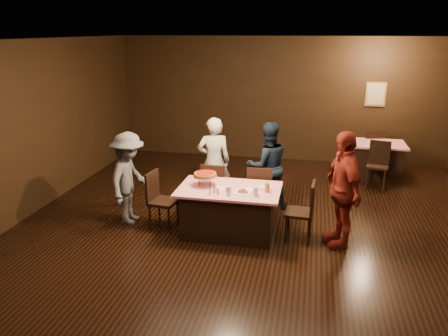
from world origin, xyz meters
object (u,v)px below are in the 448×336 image
at_px(glass_amber, 267,188).
at_px(pizza_stand, 205,175).
at_px(chair_end_right, 299,211).
at_px(glass_front_left, 229,191).
at_px(plate_empty, 265,187).
at_px(chair_end_left, 163,200).
at_px(chair_back_far, 371,149).
at_px(main_table, 229,211).
at_px(diner_red_shirt, 342,189).
at_px(glass_front_right, 256,192).
at_px(chair_far_right, 260,191).
at_px(chair_far_left, 215,188).
at_px(diner_grey_knit, 129,178).
at_px(chair_back_near, 378,165).
at_px(diner_white_jacket, 214,161).
at_px(diner_navy_hoodie, 267,166).
at_px(back_table, 373,160).

bearing_deg(glass_amber, pizza_stand, 174.29).
distance_m(chair_end_right, glass_front_left, 1.15).
bearing_deg(plate_empty, chair_end_left, -174.81).
height_order(chair_back_far, pizza_stand, pizza_stand).
xyz_separation_m(main_table, diner_red_shirt, (1.71, -0.02, 0.50)).
distance_m(chair_end_left, glass_front_right, 1.61).
height_order(chair_far_right, glass_amber, chair_far_right).
distance_m(chair_far_left, diner_grey_knit, 1.51).
bearing_deg(diner_red_shirt, chair_end_left, -110.15).
bearing_deg(main_table, chair_far_right, 61.93).
xyz_separation_m(diner_red_shirt, plate_empty, (-1.16, 0.17, -0.11)).
xyz_separation_m(diner_red_shirt, glass_amber, (-1.11, -0.03, -0.05)).
distance_m(diner_grey_knit, glass_amber, 2.33).
bearing_deg(chair_back_far, chair_far_right, 42.29).
xyz_separation_m(chair_back_near, diner_white_jacket, (-3.11, -1.55, 0.35)).
bearing_deg(diner_grey_knit, chair_far_right, -71.53).
xyz_separation_m(chair_end_right, pizza_stand, (-1.50, 0.05, 0.48)).
xyz_separation_m(diner_navy_hoodie, glass_amber, (0.13, -1.23, 0.04)).
height_order(diner_grey_knit, plate_empty, diner_grey_knit).
xyz_separation_m(chair_far_right, pizza_stand, (-0.80, -0.70, 0.48)).
bearing_deg(main_table, plate_empty, 15.26).
relative_size(diner_red_shirt, pizza_stand, 4.68).
height_order(chair_far_left, chair_end_right, same).
bearing_deg(chair_far_right, glass_amber, 103.08).
height_order(chair_far_left, diner_grey_knit, diner_grey_knit).
bearing_deg(glass_amber, glass_front_right, -126.87).
relative_size(back_table, chair_end_left, 1.37).
distance_m(main_table, plate_empty, 0.69).
xyz_separation_m(glass_front_left, glass_front_right, (0.40, 0.05, 0.00)).
relative_size(chair_far_right, plate_empty, 3.80).
xyz_separation_m(plate_empty, glass_front_right, (-0.10, -0.40, 0.06)).
distance_m(main_table, chair_far_right, 0.85).
height_order(chair_end_left, glass_front_right, chair_end_left).
relative_size(chair_far_right, glass_front_left, 6.79).
bearing_deg(glass_front_left, diner_grey_knit, 167.32).
xyz_separation_m(chair_back_near, glass_front_right, (-2.13, -2.99, 0.37)).
height_order(chair_back_far, glass_amber, chair_back_far).
xyz_separation_m(diner_red_shirt, glass_front_left, (-1.66, -0.28, -0.05)).
relative_size(chair_far_left, diner_white_jacket, 0.58).
relative_size(chair_end_right, diner_red_shirt, 0.53).
bearing_deg(chair_end_right, main_table, -86.43).
height_order(plate_empty, glass_amber, glass_amber).
xyz_separation_m(diner_navy_hoodie, glass_front_right, (-0.02, -1.43, 0.04)).
bearing_deg(diner_grey_knit, glass_front_left, -101.24).
bearing_deg(diner_white_jacket, chair_back_near, -168.93).
bearing_deg(glass_amber, diner_red_shirt, 1.64).
distance_m(chair_far_right, glass_front_right, 1.07).
relative_size(chair_end_left, glass_front_right, 6.79).
relative_size(chair_far_right, chair_back_far, 1.00).
distance_m(chair_back_near, chair_back_far, 1.30).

